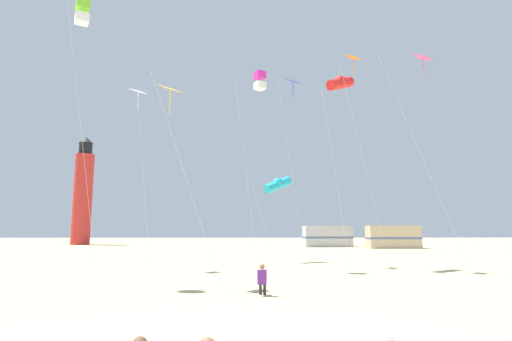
% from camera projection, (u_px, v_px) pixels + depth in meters
% --- Properties ---
extents(kite_flyer_standing, '(0.36, 0.52, 1.16)m').
position_uv_depth(kite_flyer_standing, '(262.00, 279.00, 14.88)').
color(kite_flyer_standing, '#722D99').
rests_on(kite_flyer_standing, ground).
extents(kite_box_magenta, '(1.99, 1.99, 12.25)m').
position_uv_depth(kite_box_magenta, '(260.00, 81.00, 25.32)').
color(kite_box_magenta, silver).
rests_on(kite_box_magenta, ground).
extents(kite_diamond_white, '(1.70, 1.70, 11.35)m').
position_uv_depth(kite_diamond_white, '(139.00, 99.00, 25.64)').
color(kite_diamond_white, silver).
rests_on(kite_diamond_white, ground).
extents(kite_tube_scarlet, '(2.46, 2.41, 12.73)m').
position_uv_depth(kite_tube_scarlet, '(340.00, 83.00, 26.70)').
color(kite_tube_scarlet, silver).
rests_on(kite_tube_scarlet, ground).
extents(kite_diamond_gold, '(3.10, 3.10, 8.96)m').
position_uv_depth(kite_diamond_gold, '(171.00, 96.00, 18.17)').
color(kite_diamond_gold, silver).
rests_on(kite_diamond_gold, ground).
extents(kite_diamond_orange, '(2.74, 2.01, 13.59)m').
position_uv_depth(kite_diamond_orange, '(354.00, 67.00, 25.70)').
color(kite_diamond_orange, silver).
rests_on(kite_diamond_orange, ground).
extents(kite_box_lime, '(1.89, 1.89, 13.34)m').
position_uv_depth(kite_box_lime, '(82.00, 13.00, 19.34)').
color(kite_box_lime, silver).
rests_on(kite_box_lime, ground).
extents(kite_diamond_blue, '(1.72, 1.72, 13.06)m').
position_uv_depth(kite_diamond_blue, '(293.00, 90.00, 28.52)').
color(kite_diamond_blue, silver).
rests_on(kite_diamond_blue, ground).
extents(kite_tube_cyan, '(3.16, 3.00, 6.50)m').
position_uv_depth(kite_tube_cyan, '(278.00, 184.00, 30.81)').
color(kite_tube_cyan, silver).
rests_on(kite_tube_cyan, ground).
extents(kite_diamond_rainbow, '(3.56, 3.56, 12.96)m').
position_uv_depth(kite_diamond_rainbow, '(423.00, 67.00, 24.19)').
color(kite_diamond_rainbow, silver).
rests_on(kite_diamond_rainbow, ground).
extents(lighthouse_distant, '(2.80, 2.80, 16.80)m').
position_uv_depth(lighthouse_distant, '(83.00, 193.00, 62.49)').
color(lighthouse_distant, red).
rests_on(lighthouse_distant, ground).
extents(rv_van_silver, '(6.61, 2.85, 2.80)m').
position_uv_depth(rv_van_silver, '(327.00, 236.00, 54.31)').
color(rv_van_silver, '#B7BABF').
rests_on(rv_van_silver, ground).
extents(rv_van_tan, '(6.47, 2.43, 2.80)m').
position_uv_depth(rv_van_tan, '(393.00, 237.00, 50.50)').
color(rv_van_tan, '#C6B28C').
rests_on(rv_van_tan, ground).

